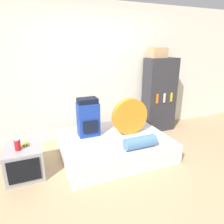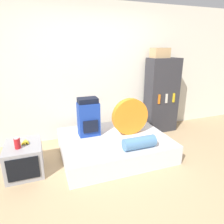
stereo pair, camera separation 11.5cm
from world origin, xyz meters
The scene contains 11 objects.
ground_plane centered at (0.00, 0.00, 0.00)m, with size 16.00×16.00×0.00m, color tan.
wall_back centered at (0.00, 1.73, 1.30)m, with size 8.00×0.05×2.60m.
bed centered at (0.13, 0.78, 0.16)m, with size 1.77×1.41×0.32m.
backpack centered at (-0.25, 1.02, 0.64)m, with size 0.36×0.28×0.66m.
tent_bag centered at (0.44, 0.81, 0.64)m, with size 0.64×0.11×0.64m.
sleeping_roll centered at (0.35, 0.27, 0.41)m, with size 0.51×0.19×0.19m.
television centered at (-1.30, 0.71, 0.22)m, with size 0.51×0.60×0.45m.
canister centered at (-1.35, 0.63, 0.52)m, with size 0.08×0.08×0.16m.
banana_bunch centered at (-1.26, 0.76, 0.46)m, with size 0.13×0.17×0.03m.
bookshelf centered at (1.46, 1.43, 0.78)m, with size 0.66×0.38×1.57m.
cardboard_box centered at (1.36, 1.46, 1.67)m, with size 0.34×0.25×0.20m.
Camera 2 is at (-0.97, -2.14, 1.79)m, focal length 32.00 mm.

